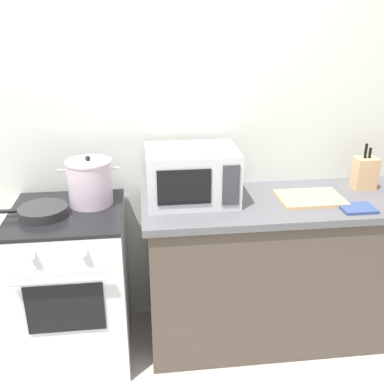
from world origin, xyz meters
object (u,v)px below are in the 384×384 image
object	(u,v)px
stove	(74,285)
stock_pot	(90,182)
frying_pan	(42,211)
oven_mitt	(357,208)
knife_block	(365,173)
cutting_board	(310,198)
microwave	(192,175)

from	to	relation	value
stove	stock_pot	world-z (taller)	stock_pot
frying_pan	oven_mitt	size ratio (longest dim) A/B	2.51
stove	stock_pot	bearing A→B (deg)	35.82
stock_pot	knife_block	size ratio (longest dim) A/B	1.18
stove	frying_pan	xyz separation A→B (m)	(-0.11, -0.04, 0.48)
cutting_board	frying_pan	bearing A→B (deg)	-178.42
stove	oven_mitt	bearing A→B (deg)	-5.83
cutting_board	oven_mitt	xyz separation A→B (m)	(0.20, -0.16, -0.00)
stove	oven_mitt	xyz separation A→B (m)	(1.56, -0.16, 0.47)
microwave	oven_mitt	bearing A→B (deg)	-15.30
cutting_board	stock_pot	bearing A→B (deg)	175.68
frying_pan	cutting_board	distance (m)	1.47
frying_pan	cutting_board	world-z (taller)	frying_pan
stock_pot	frying_pan	world-z (taller)	stock_pot
frying_pan	cutting_board	bearing A→B (deg)	1.58
stock_pot	knife_block	distance (m)	1.61
microwave	cutting_board	world-z (taller)	microwave
microwave	stock_pot	bearing A→B (deg)	178.52
microwave	knife_block	world-z (taller)	microwave
stock_pot	stove	bearing A→B (deg)	-144.18
stock_pot	microwave	xyz separation A→B (m)	(0.56, -0.01, 0.02)
knife_block	oven_mitt	xyz separation A→B (m)	(-0.18, -0.30, -0.09)
cutting_board	knife_block	bearing A→B (deg)	20.10
frying_pan	cutting_board	size ratio (longest dim) A/B	1.26
stock_pot	frying_pan	size ratio (longest dim) A/B	0.73
stove	stock_pot	distance (m)	0.61
frying_pan	oven_mitt	world-z (taller)	frying_pan
stock_pot	oven_mitt	world-z (taller)	stock_pot
microwave	knife_block	bearing A→B (deg)	3.38
frying_pan	knife_block	xyz separation A→B (m)	(1.85, 0.18, 0.07)
microwave	cutting_board	distance (m)	0.69
cutting_board	stove	bearing A→B (deg)	-179.95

